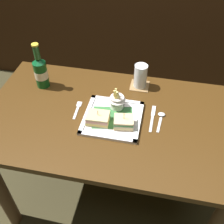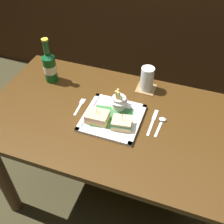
% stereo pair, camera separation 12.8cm
% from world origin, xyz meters
% --- Properties ---
extents(ground_plane, '(6.00, 6.00, 0.00)m').
position_xyz_m(ground_plane, '(0.00, 0.00, 0.00)').
color(ground_plane, '#36311C').
extents(dining_table, '(1.26, 0.72, 0.74)m').
position_xyz_m(dining_table, '(0.00, 0.00, 0.59)').
color(dining_table, '#442A10').
rests_on(dining_table, ground_plane).
extents(square_plate, '(0.27, 0.27, 0.02)m').
position_xyz_m(square_plate, '(0.01, -0.01, 0.75)').
color(square_plate, white).
rests_on(square_plate, dining_table).
extents(sandwich_half_left, '(0.11, 0.08, 0.07)m').
position_xyz_m(sandwich_half_left, '(-0.05, -0.05, 0.77)').
color(sandwich_half_left, '#D1B78A').
rests_on(sandwich_half_left, square_plate).
extents(sandwich_half_right, '(0.10, 0.08, 0.08)m').
position_xyz_m(sandwich_half_right, '(0.07, -0.05, 0.77)').
color(sandwich_half_right, '#D4B285').
rests_on(sandwich_half_right, square_plate).
extents(fries_cup, '(0.08, 0.08, 0.12)m').
position_xyz_m(fries_cup, '(0.01, 0.06, 0.80)').
color(fries_cup, white).
rests_on(fries_cup, square_plate).
extents(beer_bottle, '(0.07, 0.07, 0.25)m').
position_xyz_m(beer_bottle, '(-0.41, 0.17, 0.83)').
color(beer_bottle, '#104B1A').
rests_on(beer_bottle, dining_table).
extents(drink_coaster, '(0.10, 0.10, 0.00)m').
position_xyz_m(drink_coaster, '(0.10, 0.27, 0.74)').
color(drink_coaster, olive).
rests_on(drink_coaster, dining_table).
extents(water_glass, '(0.07, 0.07, 0.13)m').
position_xyz_m(water_glass, '(0.10, 0.27, 0.80)').
color(water_glass, silver).
rests_on(water_glass, dining_table).
extents(fork, '(0.03, 0.13, 0.00)m').
position_xyz_m(fork, '(-0.18, 0.02, 0.74)').
color(fork, silver).
rests_on(fork, dining_table).
extents(knife, '(0.02, 0.18, 0.00)m').
position_xyz_m(knife, '(0.19, 0.04, 0.74)').
color(knife, silver).
rests_on(knife, dining_table).
extents(spoon, '(0.03, 0.13, 0.01)m').
position_xyz_m(spoon, '(0.23, 0.04, 0.74)').
color(spoon, silver).
rests_on(spoon, dining_table).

